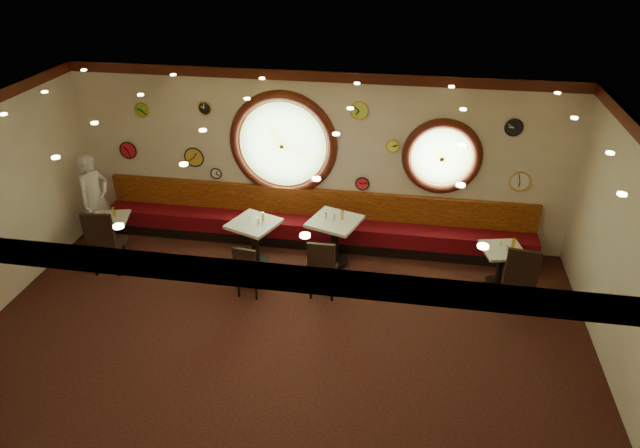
{
  "coord_description": "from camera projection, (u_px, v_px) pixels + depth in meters",
  "views": [
    {
      "loc": [
        1.65,
        -6.39,
        5.52
      ],
      "look_at": [
        0.44,
        0.8,
        1.5
      ],
      "focal_mm": 32.0,
      "sensor_mm": 36.0,
      "label": 1
    }
  ],
  "objects": [
    {
      "name": "condiment_b_pepper",
      "position": [
        258.0,
        220.0,
        9.73
      ],
      "size": [
        0.04,
        0.04,
        0.1
      ],
      "primitive_type": "cylinder",
      "color": "silver",
      "rests_on": "table_b"
    },
    {
      "name": "wall_back",
      "position": [
        316.0,
        159.0,
        10.24
      ],
      "size": [
        9.0,
        0.02,
        3.2
      ],
      "primitive_type": "cube",
      "color": "beige",
      "rests_on": "floor"
    },
    {
      "name": "condiment_c_bottle",
      "position": [
        342.0,
        214.0,
        9.74
      ],
      "size": [
        0.06,
        0.06,
        0.18
      ],
      "primitive_type": "cylinder",
      "color": "gold",
      "rests_on": "table_c"
    },
    {
      "name": "wall_clock_7",
      "position": [
        514.0,
        127.0,
        9.34
      ],
      "size": [
        0.28,
        0.03,
        0.28
      ],
      "primitive_type": "cylinder",
      "rotation": [
        1.57,
        0.0,
        0.0
      ],
      "color": "black",
      "rests_on": "wall_back"
    },
    {
      "name": "condiment_c_salt",
      "position": [
        326.0,
        216.0,
        9.77
      ],
      "size": [
        0.04,
        0.04,
        0.11
      ],
      "primitive_type": "cylinder",
      "color": "#BBBCC0",
      "rests_on": "table_c"
    },
    {
      "name": "wall_clock_8",
      "position": [
        520.0,
        181.0,
        9.76
      ],
      "size": [
        0.34,
        0.03,
        0.34
      ],
      "primitive_type": "cylinder",
      "rotation": [
        1.57,
        0.0,
        0.0
      ],
      "color": "white",
      "rests_on": "wall_back"
    },
    {
      "name": "chair_a",
      "position": [
        103.0,
        238.0,
        9.57
      ],
      "size": [
        0.56,
        0.56,
        0.74
      ],
      "rotation": [
        0.0,
        0.0,
        0.12
      ],
      "color": "black",
      "rests_on": "floor"
    },
    {
      "name": "wall_front",
      "position": [
        201.0,
        414.0,
        5.06
      ],
      "size": [
        9.0,
        0.02,
        3.2
      ],
      "primitive_type": "cube",
      "color": "beige",
      "rests_on": "floor"
    },
    {
      "name": "chair_d",
      "position": [
        520.0,
        275.0,
        8.67
      ],
      "size": [
        0.54,
        0.54,
        0.71
      ],
      "rotation": [
        0.0,
        0.0,
        -0.12
      ],
      "color": "black",
      "rests_on": "floor"
    },
    {
      "name": "wall_clock_3",
      "position": [
        362.0,
        183.0,
        10.28
      ],
      "size": [
        0.24,
        0.03,
        0.24
      ],
      "primitive_type": "cylinder",
      "rotation": [
        1.57,
        0.0,
        0.0
      ],
      "color": "red",
      "rests_on": "wall_back"
    },
    {
      "name": "wall_clock_9",
      "position": [
        194.0,
        157.0,
        10.59
      ],
      "size": [
        0.36,
        0.03,
        0.36
      ],
      "primitive_type": "cylinder",
      "rotation": [
        1.57,
        0.0,
        0.0
      ],
      "color": "gold",
      "rests_on": "wall_back"
    },
    {
      "name": "porthole_right_ring",
      "position": [
        442.0,
        157.0,
        9.78
      ],
      "size": [
        1.09,
        0.03,
        1.09
      ],
      "primitive_type": "torus",
      "rotation": [
        1.57,
        0.0,
        0.0
      ],
      "color": "gold",
      "rests_on": "wall_back"
    },
    {
      "name": "table_c",
      "position": [
        335.0,
        236.0,
        9.91
      ],
      "size": [
        1.0,
        1.0,
        0.87
      ],
      "color": "black",
      "rests_on": "floor"
    },
    {
      "name": "porthole_right_frame",
      "position": [
        442.0,
        157.0,
        9.81
      ],
      "size": [
        1.38,
        0.18,
        1.38
      ],
      "primitive_type": "torus",
      "rotation": [
        1.57,
        0.0,
        0.0
      ],
      "color": "#3B120A",
      "rests_on": "wall_back"
    },
    {
      "name": "ceiling",
      "position": [
        273.0,
        129.0,
        6.88
      ],
      "size": [
        9.0,
        6.0,
        0.02
      ],
      "primitive_type": "cube",
      "color": "gold",
      "rests_on": "wall_back"
    },
    {
      "name": "wall_clock_0",
      "position": [
        393.0,
        146.0,
        9.84
      ],
      "size": [
        0.22,
        0.03,
        0.22
      ],
      "primitive_type": "cylinder",
      "rotation": [
        1.57,
        0.0,
        0.0
      ],
      "color": "#EDFB53",
      "rests_on": "wall_back"
    },
    {
      "name": "floor",
      "position": [
        282.0,
        336.0,
        8.42
      ],
      "size": [
        9.0,
        6.0,
        0.0
      ],
      "primitive_type": "cube",
      "color": "black",
      "rests_on": "ground"
    },
    {
      "name": "condiment_b_salt",
      "position": [
        249.0,
        218.0,
        9.81
      ],
      "size": [
        0.04,
        0.04,
        0.1
      ],
      "primitive_type": "cylinder",
      "color": "silver",
      "rests_on": "table_b"
    },
    {
      "name": "condiment_a_pepper",
      "position": [
        111.0,
        217.0,
        10.1
      ],
      "size": [
        0.03,
        0.03,
        0.09
      ],
      "primitive_type": "cylinder",
      "color": "silver",
      "rests_on": "table_a"
    },
    {
      "name": "porthole_left_glass",
      "position": [
        283.0,
        144.0,
        10.2
      ],
      "size": [
        1.66,
        0.02,
        1.66
      ],
      "primitive_type": "cylinder",
      "rotation": [
        1.57,
        0.0,
        0.0
      ],
      "color": "#82B16A",
      "rests_on": "wall_back"
    },
    {
      "name": "chair_c",
      "position": [
        322.0,
        265.0,
        9.0
      ],
      "size": [
        0.44,
        0.44,
        0.65
      ],
      "rotation": [
        0.0,
        0.0,
        0.01
      ],
      "color": "black",
      "rests_on": "floor"
    },
    {
      "name": "banquette_back",
      "position": [
        316.0,
        203.0,
        10.6
      ],
      "size": [
        8.0,
        0.1,
        0.55
      ],
      "primitive_type": "cube",
      "color": "#650F07",
      "rests_on": "wall_back"
    },
    {
      "name": "banquette_base",
      "position": [
        314.0,
        239.0,
        10.72
      ],
      "size": [
        8.0,
        0.55,
        0.2
      ],
      "primitive_type": "cube",
      "color": "black",
      "rests_on": "floor"
    },
    {
      "name": "porthole_right_glass",
      "position": [
        442.0,
        156.0,
        9.82
      ],
      "size": [
        1.1,
        0.02,
        1.1
      ],
      "primitive_type": "cylinder",
      "rotation": [
        1.57,
        0.0,
        0.0
      ],
      "color": "#82B16A",
      "rests_on": "wall_back"
    },
    {
      "name": "table_a",
      "position": [
        111.0,
        231.0,
        10.29
      ],
      "size": [
        0.78,
        0.78,
        0.7
      ],
      "color": "black",
      "rests_on": "floor"
    },
    {
      "name": "condiment_d_pepper",
      "position": [
        508.0,
        249.0,
        9.15
      ],
      "size": [
        0.04,
        0.04,
        0.1
      ],
      "primitive_type": "cylinder",
      "color": "silver",
      "rests_on": "table_d"
    },
    {
      "name": "chair_b",
      "position": [
        248.0,
        268.0,
        9.05
      ],
      "size": [
        0.44,
        0.44,
        0.58
      ],
      "rotation": [
        0.0,
        0.0,
        -0.14
      ],
      "color": "black",
      "rests_on": "floor"
    },
    {
      "name": "condiment_c_pepper",
      "position": [
        334.0,
        217.0,
        9.72
      ],
      "size": [
        0.04,
        0.04,
        0.11
      ],
      "primitive_type": "cylinder",
      "color": "silver",
      "rests_on": "table_c"
    },
    {
      "name": "waiter",
      "position": [
        95.0,
        199.0,
        10.49
      ],
      "size": [
        0.6,
        0.73,
        1.72
      ],
      "primitive_type": "imported",
      "rotation": [
        0.0,
        0.0,
        1.22
      ],
      "color": "white",
      "rests_on": "floor"
    },
    {
      "name": "banquette_seat",
      "position": [
        314.0,
        227.0,
        10.6
      ],
      "size": [
        8.0,
        0.55,
        0.3
      ],
      "primitive_type": "cube",
      "color": "#550710",
      "rests_on": "banquette_base"
    },
    {
      "name": "condiment_d_salt",
      "position": [
        501.0,
        243.0,
        9.29
      ],
      "size": [
        0.04,
        0.04,
        0.1
      ],
      "primitive_type": "cylinder",
      "color": "silver",
      "rests_on": "table_d"
    },
    {
      "name": "condiment_b_bottle",
      "position": [
        263.0,
        217.0,
        9.79
      ],
      "size": [
        0.05,
        0.05,
        0.15
      ],
      "primitive_type": "cylinder",
      "color": "gold",
      "rests_on": "table_b"
    },
    {
      "name": "condiment_a_salt",
      "position": [
        105.0,
        215.0,
        10.17
      ],
      "size": [
        0.04,
        0.04,
        0.1
      ],
      "primitive_type": "cylinder",
      "color": "silver",
      "rests_on": "table_a"
    },
    {
      "name": "wall_clock_2",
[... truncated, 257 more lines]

